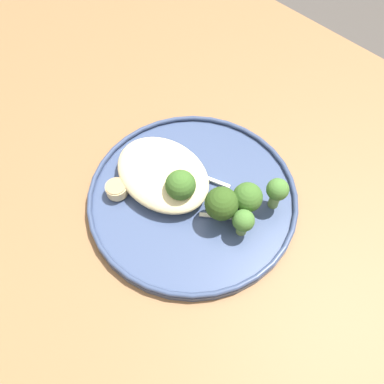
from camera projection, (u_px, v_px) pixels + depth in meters
ground at (180, 342)px, 1.18m from camera, size 6.00×6.00×0.00m
wooden_dining_table at (170, 247)px, 0.62m from camera, size 1.40×1.00×0.74m
dinner_plate at (192, 196)px, 0.57m from camera, size 0.29×0.29×0.02m
noodle_bed at (163, 174)px, 0.57m from camera, size 0.14×0.11×0.04m
seared_scallop_half_hidden at (176, 188)px, 0.56m from camera, size 0.02×0.02×0.01m
seared_scallop_on_noodles at (169, 160)px, 0.58m from camera, size 0.03×0.03×0.02m
seared_scallop_rear_pale at (152, 155)px, 0.59m from camera, size 0.03×0.03×0.02m
seared_scallop_left_edge at (117, 189)px, 0.56m from camera, size 0.03×0.03×0.02m
broccoli_floret_near_rim at (181, 186)px, 0.53m from camera, size 0.04×0.04×0.06m
broccoli_floret_rear_charred at (222, 204)px, 0.52m from camera, size 0.04×0.04×0.06m
broccoli_floret_center_pile at (277, 191)px, 0.53m from camera, size 0.03×0.03×0.05m
broccoli_floret_tall_stalk at (243, 222)px, 0.51m from camera, size 0.03×0.03×0.04m
broccoli_floret_left_leaning at (247, 198)px, 0.52m from camera, size 0.04×0.04×0.06m
onion_sliver_long_sliver at (212, 181)px, 0.57m from camera, size 0.06×0.03×0.00m
onion_sliver_curled_piece at (216, 216)px, 0.54m from camera, size 0.04×0.03×0.00m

